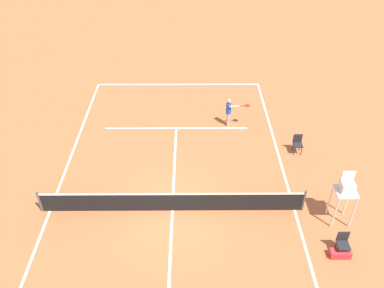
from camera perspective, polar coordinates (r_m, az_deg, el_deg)
name	(u,v)px	position (r m, az deg, el deg)	size (l,w,h in m)	color
ground_plane	(172,210)	(16.55, -2.87, -9.59)	(60.00, 60.00, 0.00)	#B76038
court_lines	(172,210)	(16.55, -2.87, -9.58)	(10.26, 21.89, 0.01)	white
tennis_net	(172,202)	(16.19, -2.92, -8.39)	(10.86, 0.10, 1.07)	#4C4C51
player_serving	(230,110)	(20.92, 5.47, 4.94)	(1.27, 0.48, 1.62)	#D8A884
tennis_ball	(242,131)	(20.99, 7.21, 1.90)	(0.07, 0.07, 0.07)	#CCE033
umpire_chair	(346,191)	(16.14, 21.45, -6.31)	(0.80, 0.80, 2.41)	silver
courtside_chair_near	(343,243)	(15.74, 21.08, -13.21)	(0.44, 0.46, 0.95)	#262626
courtside_chair_mid	(298,143)	(19.81, 15.09, 0.14)	(0.44, 0.46, 0.95)	#262626
equipment_bag	(340,254)	(15.88, 20.72, -14.67)	(0.76, 0.32, 0.30)	red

